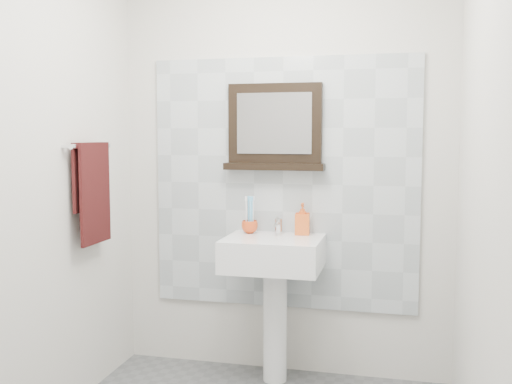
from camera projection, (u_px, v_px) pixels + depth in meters
back_wall at (284, 167)px, 3.59m from camera, size 2.00×0.01×2.50m
front_wall at (110, 214)px, 1.46m from camera, size 2.00×0.01×2.50m
left_wall at (25, 177)px, 2.76m from camera, size 0.01×2.20×2.50m
right_wall at (485, 185)px, 2.29m from camera, size 0.01×2.20×2.50m
splashback at (283, 184)px, 3.59m from camera, size 1.60×0.02×1.50m
pedestal_sink at (274, 269)px, 3.43m from camera, size 0.55×0.44×0.96m
toothbrush_cup at (250, 227)px, 3.56m from camera, size 0.11×0.11×0.08m
toothbrushes at (250, 213)px, 3.55m from camera, size 0.05×0.04×0.21m
soap_dispenser at (302, 219)px, 3.50m from camera, size 0.09×0.09×0.19m
framed_mirror at (275, 129)px, 3.54m from camera, size 0.60×0.11×0.51m
towel_bar at (90, 146)px, 3.23m from camera, size 0.07×0.40×0.03m
hand_towel at (92, 185)px, 3.24m from camera, size 0.06×0.30×0.55m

